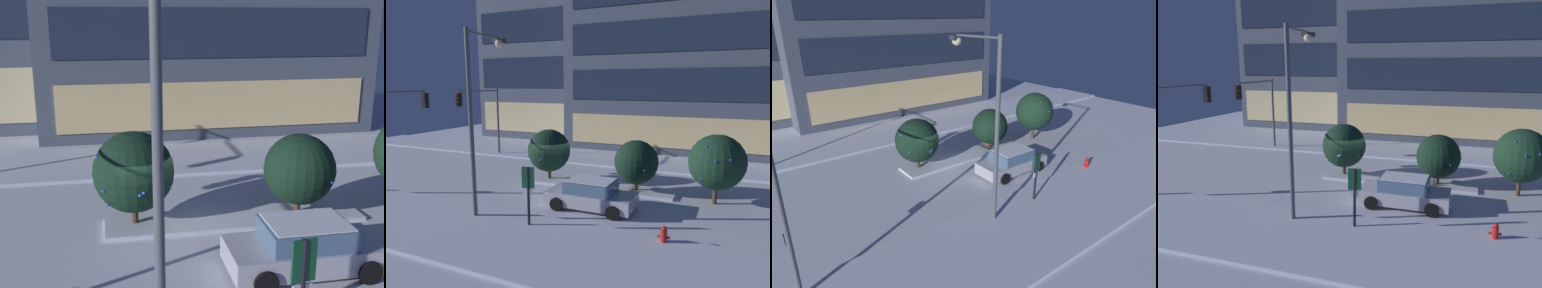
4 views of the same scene
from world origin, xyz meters
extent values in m
plane|color=silver|center=(0.00, 0.00, 0.00)|extent=(52.00, 52.00, 0.00)
cube|color=silver|center=(0.00, -7.95, 0.07)|extent=(52.00, 5.20, 0.14)
cube|color=silver|center=(0.00, 7.95, 0.07)|extent=(52.00, 5.20, 0.14)
cube|color=silver|center=(2.84, 0.39, 0.07)|extent=(9.00, 1.80, 0.14)
cube|color=#F2D18C|center=(4.84, 11.65, 2.03)|extent=(17.94, 0.10, 2.70)
cube|color=#232D42|center=(4.84, 11.65, 6.08)|extent=(17.94, 0.10, 2.70)
cube|color=#232D42|center=(4.84, 11.65, 10.13)|extent=(17.94, 0.10, 2.70)
cube|color=#4C5466|center=(-10.75, 19.79, 9.81)|extent=(13.58, 10.47, 19.61)
cube|color=#F9E09E|center=(-10.75, 14.51, 2.45)|extent=(12.23, 0.10, 3.27)
cube|color=#232D42|center=(-10.75, 14.51, 7.35)|extent=(12.23, 0.10, 3.27)
cube|color=#232D42|center=(-10.75, 14.51, 12.26)|extent=(12.23, 0.10, 3.27)
cube|color=#B7B7C1|center=(3.80, -3.26, 0.53)|extent=(4.38, 1.89, 0.66)
cube|color=slate|center=(3.80, -3.26, 1.14)|extent=(2.37, 1.69, 0.60)
cube|color=white|center=(3.80, -3.26, 1.47)|extent=(2.20, 1.58, 0.04)
sphere|color=#F9E5B2|center=(6.01, -2.64, 0.50)|extent=(0.16, 0.16, 0.16)
sphere|color=#F9E5B2|center=(6.00, -3.91, 0.50)|extent=(0.16, 0.16, 0.16)
cylinder|color=black|center=(5.25, -2.33, 0.33)|extent=(0.66, 0.22, 0.66)
cylinder|color=black|center=(5.24, -4.20, 0.33)|extent=(0.66, 0.22, 0.66)
cylinder|color=black|center=(2.36, -2.32, 0.33)|extent=(0.66, 0.22, 0.66)
cylinder|color=black|center=(2.35, -4.19, 0.33)|extent=(0.66, 0.22, 0.66)
cylinder|color=#565960|center=(-8.76, 6.15, 2.89)|extent=(0.18, 0.18, 5.78)
cylinder|color=#565960|center=(-8.76, 3.84, 5.58)|extent=(0.12, 4.62, 0.12)
cube|color=black|center=(-8.76, 1.53, 4.98)|extent=(0.32, 0.36, 1.00)
sphere|color=red|center=(-8.76, 1.34, 5.30)|extent=(0.20, 0.20, 0.20)
sphere|color=black|center=(-8.76, 1.34, 4.98)|extent=(0.20, 0.20, 0.20)
sphere|color=black|center=(-8.76, 1.34, 4.66)|extent=(0.20, 0.20, 0.20)
cylinder|color=#565960|center=(-9.09, -3.71, 5.64)|extent=(0.12, 4.87, 0.12)
cube|color=black|center=(-9.09, -1.27, 5.04)|extent=(0.32, 0.36, 1.00)
sphere|color=red|center=(-9.09, -1.08, 5.36)|extent=(0.20, 0.20, 0.20)
sphere|color=black|center=(-9.09, -1.08, 5.04)|extent=(0.20, 0.20, 0.20)
sphere|color=black|center=(-9.09, -1.08, 4.72)|extent=(0.20, 0.20, 0.20)
cylinder|color=#565960|center=(-0.62, -6.57, 4.24)|extent=(0.20, 0.20, 8.49)
cylinder|color=#565960|center=(-0.73, -5.28, 8.34)|extent=(0.33, 2.60, 0.10)
cube|color=#333338|center=(-0.85, -3.98, 8.24)|extent=(0.56, 0.36, 0.20)
sphere|color=#F9E5B2|center=(-0.85, -3.98, 8.11)|extent=(0.44, 0.44, 0.44)
cylinder|color=red|center=(7.85, -5.83, 0.30)|extent=(0.26, 0.26, 0.60)
sphere|color=red|center=(7.85, -5.83, 0.67)|extent=(0.22, 0.22, 0.22)
cylinder|color=red|center=(7.67, -5.83, 0.33)|extent=(0.12, 0.10, 0.10)
cylinder|color=red|center=(8.03, -5.83, 0.33)|extent=(0.12, 0.10, 0.10)
cylinder|color=black|center=(2.24, -6.51, 1.34)|extent=(0.12, 0.12, 2.69)
cube|color=#144C2D|center=(2.24, -6.51, 2.23)|extent=(0.55, 0.15, 0.92)
cube|color=white|center=(2.24, -6.51, 1.59)|extent=(0.44, 0.12, 0.24)
cylinder|color=#473323|center=(5.10, 0.33, 0.35)|extent=(0.22, 0.22, 0.70)
sphere|color=black|center=(5.10, 0.33, 1.76)|extent=(2.50, 2.50, 2.50)
sphere|color=blue|center=(5.82, -0.69, 1.58)|extent=(0.10, 0.10, 0.10)
sphere|color=blue|center=(5.85, 0.99, 2.53)|extent=(0.10, 0.10, 0.10)
sphere|color=blue|center=(5.81, 1.10, 2.46)|extent=(0.10, 0.10, 0.10)
sphere|color=blue|center=(5.92, 1.23, 1.42)|extent=(0.10, 0.10, 0.10)
sphere|color=blue|center=(4.79, 0.96, 0.72)|extent=(0.10, 0.10, 0.10)
sphere|color=blue|center=(4.19, 1.18, 1.93)|extent=(0.10, 0.10, 0.10)
cylinder|color=#473323|center=(-0.63, 0.55, 0.40)|extent=(0.22, 0.22, 0.79)
sphere|color=black|center=(-0.63, 0.55, 1.94)|extent=(2.71, 2.71, 2.71)
sphere|color=blue|center=(-0.43, -0.78, 1.68)|extent=(0.10, 0.10, 0.10)
sphere|color=blue|center=(0.48, -0.12, 1.53)|extent=(0.10, 0.10, 0.10)
sphere|color=blue|center=(-0.54, -0.77, 1.60)|extent=(0.10, 0.10, 0.10)
sphere|color=blue|center=(-1.61, 1.23, 1.27)|extent=(0.10, 0.10, 0.10)
sphere|color=blue|center=(-1.81, 0.35, 2.61)|extent=(0.10, 0.10, 0.10)
sphere|color=blue|center=(-1.65, -0.32, 1.65)|extent=(0.10, 0.10, 0.10)
sphere|color=blue|center=(-1.53, 0.03, 1.05)|extent=(0.10, 0.10, 0.10)
sphere|color=blue|center=(-1.79, 0.24, 2.61)|extent=(0.10, 0.10, 0.10)
cylinder|color=#473323|center=(9.36, 0.04, 0.50)|extent=(0.22, 0.22, 0.99)
sphere|color=#193823|center=(9.36, 0.04, 2.20)|extent=(2.85, 2.85, 2.85)
sphere|color=blue|center=(8.88, -0.95, 3.13)|extent=(0.10, 0.10, 0.10)
sphere|color=blue|center=(10.12, 1.22, 2.53)|extent=(0.10, 0.10, 0.10)
sphere|color=blue|center=(9.98, -1.19, 2.62)|extent=(0.10, 0.10, 0.10)
sphere|color=blue|center=(8.71, -1.02, 1.49)|extent=(0.10, 0.10, 0.10)
sphere|color=blue|center=(9.34, -1.36, 2.52)|extent=(0.10, 0.10, 0.10)
camera|label=1|loc=(-1.47, -14.29, 6.84)|focal=43.94mm
camera|label=2|loc=(10.03, -18.71, 6.11)|focal=32.81mm
camera|label=3|loc=(-9.96, -16.62, 9.26)|focal=31.54mm
camera|label=4|loc=(6.46, -20.10, 6.86)|focal=33.75mm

